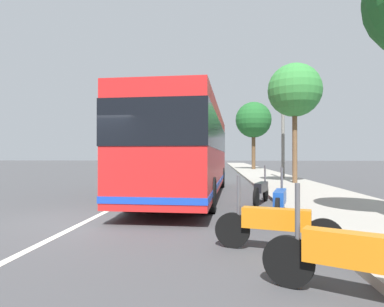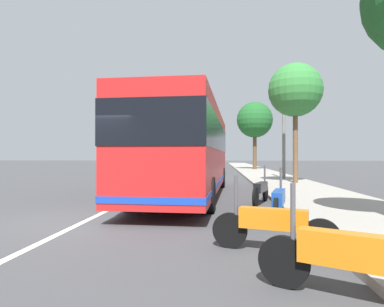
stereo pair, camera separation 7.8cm
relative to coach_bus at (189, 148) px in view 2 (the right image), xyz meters
name	(u,v)px [view 2 (the right image)]	position (x,y,z in m)	size (l,w,h in m)	color
ground_plane	(88,220)	(-5.07, 2.02, -1.91)	(220.00, 220.00, 0.00)	#424244
sidewalk_curb	(288,185)	(4.93, -4.83, -1.84)	(110.00, 3.60, 0.14)	#9E998E
lane_divider_line	(160,185)	(4.93, 2.02, -1.91)	(110.00, 0.16, 0.01)	silver
coach_bus	(189,148)	(0.00, 0.00, 0.00)	(11.96, 3.11, 3.34)	red
motorcycle_by_tree	(352,259)	(-9.35, -2.66, -1.44)	(1.09, 1.92, 1.26)	black
motorcycle_angled	(272,224)	(-7.53, -2.10, -1.45)	(0.68, 2.01, 1.25)	black
motorcycle_far_end	(279,201)	(-4.84, -2.67, -1.43)	(2.21, 0.63, 1.28)	black
motorcycle_nearest_curb	(261,190)	(-1.95, -2.59, -1.45)	(2.07, 0.77, 1.26)	black
car_ahead_same_lane	(204,166)	(18.34, 0.29, -1.25)	(4.22, 1.98, 1.40)	gold
car_side_street	(155,166)	(16.50, 4.59, -1.20)	(4.61, 2.05, 1.49)	red
car_oncoming	(214,163)	(32.05, -0.42, -1.21)	(4.38, 2.00, 1.47)	black
car_behind_bus	(180,163)	(32.70, 4.38, -1.26)	(4.24, 1.95, 1.38)	black
roadside_tree_mid_block	(295,91)	(5.31, -5.32, 3.24)	(2.90, 2.90, 6.64)	brown
roadside_tree_far_block	(255,120)	(24.61, -5.14, 3.73)	(4.02, 4.02, 7.69)	brown
utility_pole	(284,129)	(8.85, -5.37, 1.41)	(0.21, 0.21, 6.65)	slate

